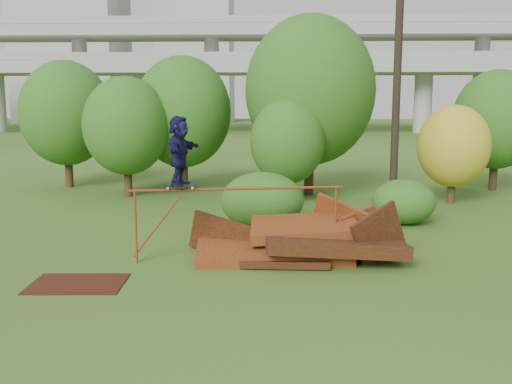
{
  "coord_description": "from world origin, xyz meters",
  "views": [
    {
      "loc": [
        -0.3,
        -12.45,
        3.9
      ],
      "look_at": [
        -0.8,
        2.0,
        1.6
      ],
      "focal_mm": 40.0,
      "sensor_mm": 36.0,
      "label": 1
    }
  ],
  "objects_px": {
    "scrap_pile": "(299,243)",
    "flat_plate": "(78,284)",
    "skater": "(179,151)",
    "utility_pole": "(398,58)"
  },
  "relations": [
    {
      "from": "skater",
      "to": "utility_pole",
      "type": "relative_size",
      "value": 0.16
    },
    {
      "from": "scrap_pile",
      "to": "skater",
      "type": "bearing_deg",
      "value": -169.71
    },
    {
      "from": "utility_pole",
      "to": "scrap_pile",
      "type": "bearing_deg",
      "value": -118.77
    },
    {
      "from": "skater",
      "to": "flat_plate",
      "type": "distance_m",
      "value": 3.83
    },
    {
      "from": "skater",
      "to": "flat_plate",
      "type": "height_order",
      "value": "skater"
    },
    {
      "from": "flat_plate",
      "to": "utility_pole",
      "type": "bearing_deg",
      "value": 46.79
    },
    {
      "from": "scrap_pile",
      "to": "skater",
      "type": "height_order",
      "value": "skater"
    },
    {
      "from": "scrap_pile",
      "to": "utility_pole",
      "type": "bearing_deg",
      "value": 61.23
    },
    {
      "from": "skater",
      "to": "utility_pole",
      "type": "distance_m",
      "value": 10.18
    },
    {
      "from": "scrap_pile",
      "to": "flat_plate",
      "type": "xyz_separation_m",
      "value": [
        -4.87,
        -2.39,
        -0.36
      ]
    }
  ]
}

